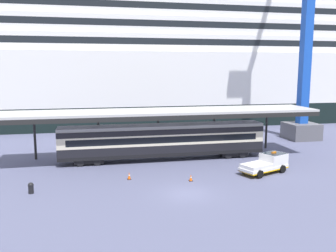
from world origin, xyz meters
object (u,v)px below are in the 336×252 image
(train_carriage, at_px, (163,140))
(traffic_cone_near, at_px, (129,176))
(cruise_ship, at_px, (62,43))
(traffic_cone_mid, at_px, (191,178))
(dockside_crane, at_px, (309,24))
(quay_bollard, at_px, (31,188))
(service_truck, at_px, (267,163))

(train_carriage, height_order, traffic_cone_near, train_carriage)
(cruise_ship, bearing_deg, train_carriage, -68.07)
(traffic_cone_mid, bearing_deg, dockside_crane, 36.92)
(traffic_cone_mid, distance_m, quay_bollard, 14.11)
(cruise_ship, relative_size, quay_bollard, 142.22)
(train_carriage, relative_size, service_truck, 4.19)
(train_carriage, bearing_deg, cruise_ship, 111.93)
(quay_bollard, bearing_deg, dockside_crane, 25.23)
(cruise_ship, height_order, quay_bollard, cruise_ship)
(cruise_ship, height_order, traffic_cone_near, cruise_ship)
(service_truck, xyz_separation_m, dockside_crane, (13.53, 15.25, 15.71))
(traffic_cone_near, relative_size, quay_bollard, 0.74)
(traffic_cone_near, bearing_deg, dockside_crane, 28.20)
(dockside_crane, xyz_separation_m, quay_bollard, (-35.98, -16.96, -16.19))
(service_truck, xyz_separation_m, quay_bollard, (-22.46, -1.71, -0.47))
(cruise_ship, xyz_separation_m, traffic_cone_mid, (14.14, -41.17, -14.88))
(train_carriage, distance_m, quay_bollard, 16.00)
(cruise_ship, height_order, service_truck, cruise_ship)
(traffic_cone_mid, xyz_separation_m, dockside_crane, (21.88, 16.44, 16.39))
(traffic_cone_near, bearing_deg, train_carriage, 55.38)
(service_truck, distance_m, dockside_crane, 25.74)
(service_truck, height_order, dockside_crane, dockside_crane)
(dockside_crane, relative_size, quay_bollard, 57.24)
(traffic_cone_mid, xyz_separation_m, quay_bollard, (-14.10, -0.52, 0.20))
(cruise_ship, bearing_deg, quay_bollard, -89.95)
(service_truck, bearing_deg, dockside_crane, 48.42)
(traffic_cone_near, bearing_deg, traffic_cone_mid, -16.91)
(traffic_cone_near, distance_m, dockside_crane, 35.21)
(traffic_cone_mid, bearing_deg, quay_bollard, -177.89)
(train_carriage, xyz_separation_m, dockside_crane, (22.84, 8.01, 14.39))
(traffic_cone_near, height_order, dockside_crane, dockside_crane)
(service_truck, relative_size, dockside_crane, 0.10)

